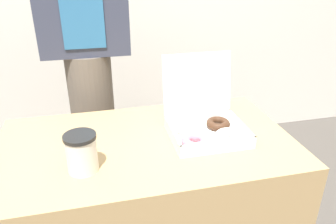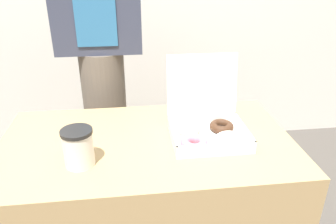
# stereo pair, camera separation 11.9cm
# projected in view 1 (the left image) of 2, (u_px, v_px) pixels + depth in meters

# --- Properties ---
(table) EXTENTS (1.13, 0.64, 0.76)m
(table) POSITION_uv_depth(u_px,v_px,m) (149.00, 217.00, 1.42)
(table) COLOR tan
(table) RESTS_ON ground_plane
(donut_box) EXTENTS (0.29, 0.31, 0.30)m
(donut_box) POSITION_uv_depth(u_px,v_px,m) (207.00, 125.00, 1.28)
(donut_box) COLOR white
(donut_box) RESTS_ON table
(coffee_cup) EXTENTS (0.11, 0.11, 0.13)m
(coffee_cup) POSITION_uv_depth(u_px,v_px,m) (82.00, 153.00, 1.06)
(coffee_cup) COLOR silver
(coffee_cup) RESTS_ON table
(person_customer) EXTENTS (0.42, 0.23, 1.80)m
(person_customer) POSITION_uv_depth(u_px,v_px,m) (86.00, 49.00, 1.63)
(person_customer) COLOR #665B51
(person_customer) RESTS_ON ground_plane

